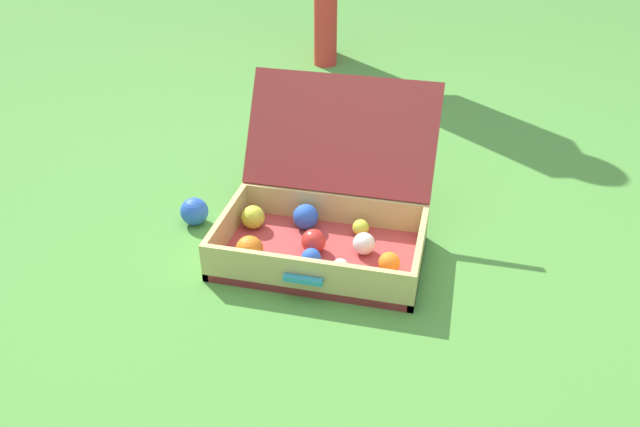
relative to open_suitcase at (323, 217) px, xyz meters
name	(u,v)px	position (x,y,z in m)	size (l,w,h in m)	color
ground_plane	(344,258)	(0.08, -0.05, -0.10)	(16.00, 16.00, 0.00)	#4C8C38
open_suitcase	(323,217)	(0.00, 0.00, 0.00)	(0.60, 0.60, 0.45)	#B23838
stray_ball_on_grass	(194,211)	(-0.43, 0.02, -0.06)	(0.09, 0.09, 0.09)	blue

